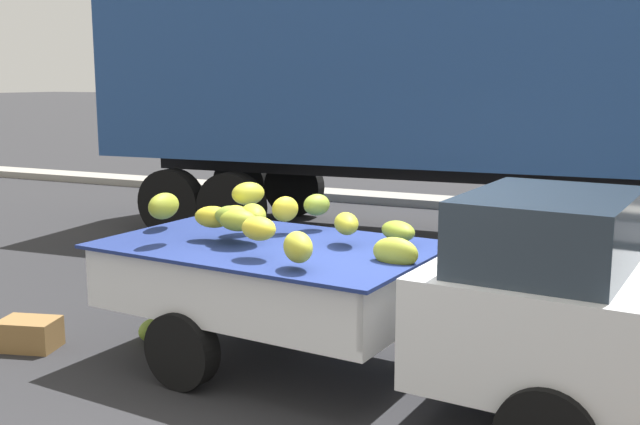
% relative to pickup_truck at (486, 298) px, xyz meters
% --- Properties ---
extents(ground, '(220.00, 220.00, 0.00)m').
position_rel_pickup_truck_xyz_m(ground, '(-0.89, -0.07, -0.89)').
color(ground, '#28282B').
extents(curb_strip, '(80.00, 0.80, 0.16)m').
position_rel_pickup_truck_xyz_m(curb_strip, '(-0.89, 8.96, -0.81)').
color(curb_strip, gray).
rests_on(curb_strip, ground).
extents(pickup_truck, '(5.08, 2.21, 1.70)m').
position_rel_pickup_truck_xyz_m(pickup_truck, '(0.00, 0.00, 0.00)').
color(pickup_truck, white).
rests_on(pickup_truck, ground).
extents(semi_trailer, '(12.12, 3.22, 3.95)m').
position_rel_pickup_truck_xyz_m(semi_trailer, '(-1.43, 5.81, 1.65)').
color(semi_trailer, navy).
rests_on(semi_trailer, ground).
extents(fallen_banana_bunch_near_tailgate, '(0.32, 0.41, 0.21)m').
position_rel_pickup_truck_xyz_m(fallen_banana_bunch_near_tailgate, '(-3.22, 0.24, -0.78)').
color(fallen_banana_bunch_near_tailgate, olive).
rests_on(fallen_banana_bunch_near_tailgate, ground).
extents(produce_crate, '(0.60, 0.49, 0.28)m').
position_rel_pickup_truck_xyz_m(produce_crate, '(-4.14, -0.43, -0.75)').
color(produce_crate, olive).
rests_on(produce_crate, ground).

